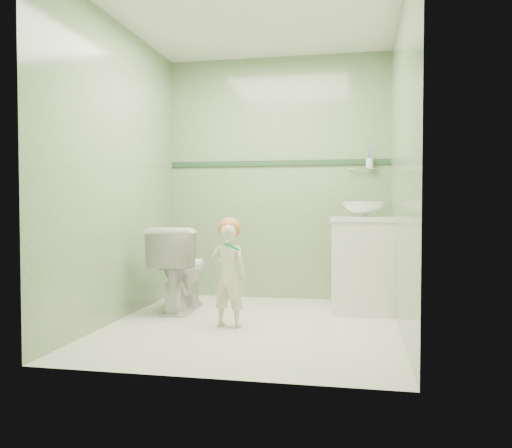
# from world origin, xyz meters

# --- Properties ---
(ground) EXTENTS (2.50, 2.50, 0.00)m
(ground) POSITION_xyz_m (0.00, 0.00, 0.00)
(ground) COLOR beige
(ground) RESTS_ON ground
(room_shell) EXTENTS (2.50, 2.54, 2.40)m
(room_shell) POSITION_xyz_m (0.00, 0.00, 1.20)
(room_shell) COLOR gray
(room_shell) RESTS_ON ground
(trim_stripe) EXTENTS (2.20, 0.02, 0.05)m
(trim_stripe) POSITION_xyz_m (0.00, 1.24, 1.35)
(trim_stripe) COLOR #2C4D30
(trim_stripe) RESTS_ON room_shell
(vanity) EXTENTS (0.52, 0.50, 0.80)m
(vanity) POSITION_xyz_m (0.84, 0.70, 0.40)
(vanity) COLOR white
(vanity) RESTS_ON ground
(counter) EXTENTS (0.54, 0.52, 0.04)m
(counter) POSITION_xyz_m (0.84, 0.70, 0.81)
(counter) COLOR white
(counter) RESTS_ON vanity
(basin) EXTENTS (0.37, 0.37, 0.13)m
(basin) POSITION_xyz_m (0.84, 0.70, 0.89)
(basin) COLOR white
(basin) RESTS_ON counter
(faucet) EXTENTS (0.03, 0.13, 0.18)m
(faucet) POSITION_xyz_m (0.84, 0.89, 0.97)
(faucet) COLOR silver
(faucet) RESTS_ON counter
(cup_holder) EXTENTS (0.26, 0.07, 0.21)m
(cup_holder) POSITION_xyz_m (0.89, 1.18, 1.33)
(cup_holder) COLOR silver
(cup_holder) RESTS_ON room_shell
(toilet) EXTENTS (0.45, 0.75, 0.74)m
(toilet) POSITION_xyz_m (-0.74, 0.46, 0.37)
(toilet) COLOR white
(toilet) RESTS_ON ground
(toddler) EXTENTS (0.31, 0.22, 0.78)m
(toddler) POSITION_xyz_m (-0.17, -0.06, 0.39)
(toddler) COLOR silver
(toddler) RESTS_ON ground
(hair_cap) EXTENTS (0.17, 0.17, 0.17)m
(hair_cap) POSITION_xyz_m (-0.17, -0.04, 0.75)
(hair_cap) COLOR #BD7A3A
(hair_cap) RESTS_ON toddler
(teal_toothbrush) EXTENTS (0.11, 0.14, 0.08)m
(teal_toothbrush) POSITION_xyz_m (-0.11, -0.19, 0.63)
(teal_toothbrush) COLOR #008A57
(teal_toothbrush) RESTS_ON toddler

